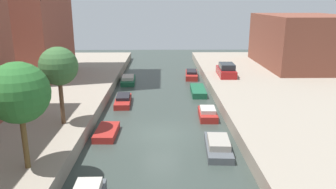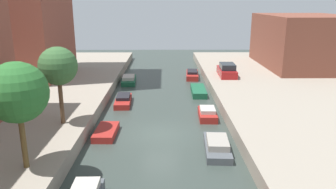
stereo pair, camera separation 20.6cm
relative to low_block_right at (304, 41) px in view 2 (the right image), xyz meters
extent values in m
plane|color=#333D38|center=(-18.00, -20.15, -4.22)|extent=(84.00, 84.00, 0.00)
cube|color=brown|center=(0.00, 0.00, 0.00)|extent=(10.00, 14.23, 6.44)
cylinder|color=brown|center=(-24.69, -26.78, -1.78)|extent=(0.27, 0.27, 2.88)
sphere|color=#29682C|center=(-24.69, -26.78, 0.70)|extent=(2.96, 2.96, 2.96)
cylinder|color=brown|center=(-24.69, -20.55, -1.67)|extent=(0.28, 0.28, 3.10)
sphere|color=#376334|center=(-24.69, -20.55, 0.77)|extent=(2.55, 2.55, 2.55)
cube|color=maroon|center=(-10.73, -5.73, -2.82)|extent=(1.87, 4.30, 0.81)
cube|color=#1E2328|center=(-10.73, -6.05, -2.09)|extent=(1.60, 2.38, 0.63)
cube|color=maroon|center=(-21.81, -20.34, -3.99)|extent=(1.49, 3.15, 0.47)
cube|color=maroon|center=(-21.50, -13.05, -3.97)|extent=(1.51, 3.93, 0.50)
cube|color=black|center=(-21.50, -12.77, -3.58)|extent=(1.24, 2.18, 0.28)
cube|color=#195638|center=(-21.83, -4.84, -3.97)|extent=(1.73, 4.20, 0.51)
cube|color=#B2ADA3|center=(-21.83, -5.07, -3.54)|extent=(1.41, 2.33, 0.35)
cube|color=#4C5156|center=(-14.39, -22.91, -4.00)|extent=(1.76, 4.08, 0.45)
cube|color=gray|center=(-14.39, -23.03, -3.58)|extent=(1.42, 2.27, 0.39)
cube|color=maroon|center=(-14.24, -16.83, -3.95)|extent=(1.48, 3.05, 0.54)
cube|color=#B2ADA3|center=(-14.24, -16.84, -3.53)|extent=(1.22, 1.69, 0.30)
cube|color=#195638|center=(-14.26, -9.63, -3.93)|extent=(1.46, 4.22, 0.58)
cube|color=maroon|center=(-14.31, -2.33, -3.91)|extent=(1.71, 4.37, 0.62)
cube|color=black|center=(-14.31, -2.32, -3.46)|extent=(1.37, 2.43, 0.28)
camera|label=1|loc=(-17.86, -41.88, 4.87)|focal=35.20mm
camera|label=2|loc=(-17.66, -41.89, 4.87)|focal=35.20mm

